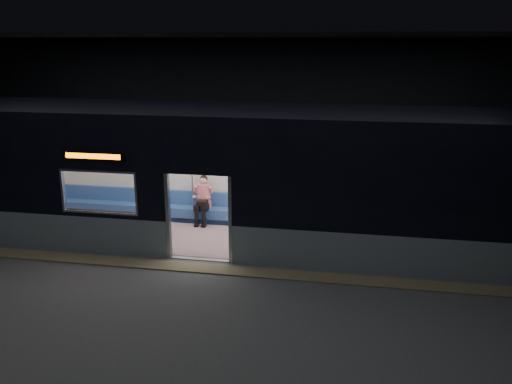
# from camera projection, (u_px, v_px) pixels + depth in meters

# --- Properties ---
(station_floor) EXTENTS (24.00, 14.00, 0.01)m
(station_floor) POSITION_uv_depth(u_px,v_px,m) (187.00, 279.00, 11.64)
(station_floor) COLOR #47494C
(station_floor) RESTS_ON ground
(station_envelope) EXTENTS (24.00, 14.00, 5.00)m
(station_envelope) POSITION_uv_depth(u_px,v_px,m) (180.00, 108.00, 10.64)
(station_envelope) COLOR black
(station_envelope) RESTS_ON station_floor
(tactile_strip) EXTENTS (22.80, 0.50, 0.03)m
(tactile_strip) POSITION_uv_depth(u_px,v_px,m) (194.00, 268.00, 12.15)
(tactile_strip) COLOR #8C7F59
(tactile_strip) RESTS_ON station_floor
(metro_car) EXTENTS (18.00, 3.04, 3.35)m
(metro_car) POSITION_uv_depth(u_px,v_px,m) (215.00, 168.00, 13.54)
(metro_car) COLOR #8C98A7
(metro_car) RESTS_ON station_floor
(passenger) EXTENTS (0.38, 0.66, 1.33)m
(passenger) POSITION_uv_depth(u_px,v_px,m) (203.00, 197.00, 14.89)
(passenger) COLOR black
(passenger) RESTS_ON metro_car
(handbag) EXTENTS (0.31, 0.27, 0.14)m
(handbag) POSITION_uv_depth(u_px,v_px,m) (202.00, 203.00, 14.71)
(handbag) COLOR black
(handbag) RESTS_ON passenger
(transit_map) EXTENTS (0.91, 0.03, 0.59)m
(transit_map) POSITION_uv_depth(u_px,v_px,m) (414.00, 180.00, 14.01)
(transit_map) COLOR white
(transit_map) RESTS_ON metro_car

